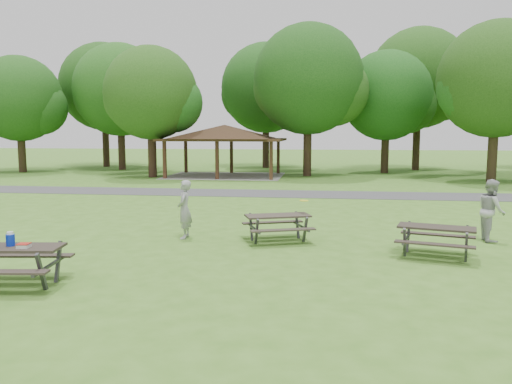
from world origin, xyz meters
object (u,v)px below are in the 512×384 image
object	(u,v)px
frisbee_thrower	(184,209)
frisbee_catcher	(491,210)
picnic_table_middle	(278,221)
picnic_table_near	(2,249)

from	to	relation	value
frisbee_thrower	frisbee_catcher	xyz separation A→B (m)	(9.17, 0.86, 0.03)
picnic_table_middle	frisbee_thrower	bearing A→B (deg)	179.49
picnic_table_middle	frisbee_thrower	size ratio (longest dim) A/B	1.29
picnic_table_middle	frisbee_catcher	world-z (taller)	frisbee_catcher
frisbee_thrower	picnic_table_near	bearing A→B (deg)	-29.82
picnic_table_near	frisbee_thrower	bearing A→B (deg)	64.35
picnic_table_middle	frisbee_thrower	world-z (taller)	frisbee_thrower
picnic_table_near	frisbee_thrower	xyz separation A→B (m)	(2.49, 5.18, 0.08)
picnic_table_near	frisbee_catcher	size ratio (longest dim) A/B	1.20
picnic_table_near	picnic_table_middle	xyz separation A→B (m)	(5.35, 5.15, -0.20)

